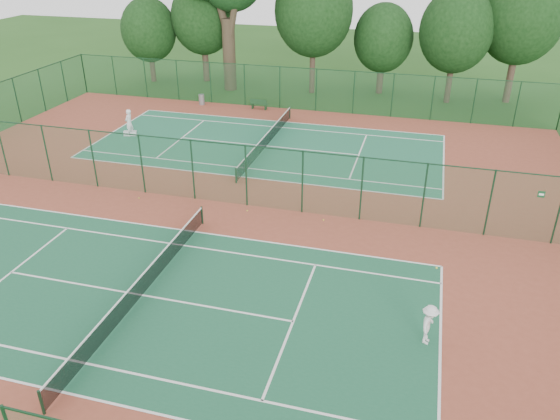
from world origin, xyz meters
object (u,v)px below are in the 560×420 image
object	(u,v)px
player_near	(429,325)
trash_bin	(202,99)
bench	(259,104)
player_far	(129,123)
kit_bag	(130,133)

from	to	relation	value
player_near	trash_bin	bearing A→B (deg)	48.21
player_near	bench	world-z (taller)	player_near
player_far	player_near	bearing A→B (deg)	55.69
player_near	trash_bin	xyz separation A→B (m)	(-19.66, 26.06, -0.38)
trash_bin	kit_bag	xyz separation A→B (m)	(-1.99, -8.75, -0.26)
bench	player_near	bearing A→B (deg)	-58.71
player_far	bench	size ratio (longest dim) A/B	1.35
player_near	bench	xyz separation A→B (m)	(-14.50, 25.98, -0.35)
player_far	trash_bin	size ratio (longest dim) A/B	2.25
player_near	player_far	bearing A→B (deg)	62.54
player_near	bench	bearing A→B (deg)	40.34
player_near	player_far	distance (m)	27.64
bench	kit_bag	world-z (taller)	bench
player_near	player_far	world-z (taller)	player_far
player_near	trash_bin	world-z (taller)	player_near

